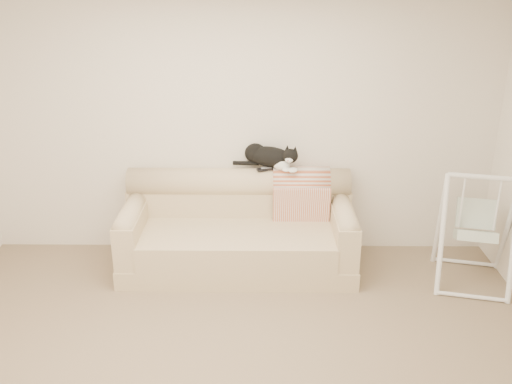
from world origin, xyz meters
TOP-DOWN VIEW (x-y plane):
  - ground_plane at (0.00, 0.00)m, footprint 5.00×5.00m
  - room_shell at (0.00, 0.00)m, footprint 5.04×4.04m
  - sofa at (0.00, 1.62)m, footprint 2.20×0.93m
  - remote_a at (0.27, 1.84)m, footprint 0.19×0.11m
  - remote_b at (0.47, 1.84)m, footprint 0.18×0.08m
  - tuxedo_cat at (0.30, 1.88)m, footprint 0.65×0.45m
  - throw_blanket at (0.61, 1.84)m, footprint 0.55×0.38m
  - baby_swing at (2.15, 1.32)m, footprint 0.77×0.81m

SIDE VIEW (x-z plane):
  - ground_plane at x=0.00m, z-range 0.00..0.00m
  - sofa at x=0.00m, z-range -0.10..0.80m
  - baby_swing at x=2.15m, z-range 0.00..1.05m
  - throw_blanket at x=0.61m, z-range 0.44..1.01m
  - remote_b at x=0.47m, z-range 0.90..0.92m
  - remote_a at x=0.27m, z-range 0.90..0.92m
  - tuxedo_cat at x=0.30m, z-range 0.89..1.15m
  - room_shell at x=0.00m, z-range 0.23..2.83m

